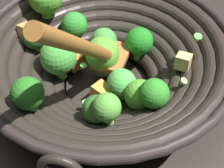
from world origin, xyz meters
TOP-DOWN VIEW (x-y plane):
  - ground_plane at (0.00, 0.00)m, footprint 4.00×4.00m
  - wok at (0.00, -0.00)m, footprint 0.40×0.40m

SIDE VIEW (x-z plane):
  - ground_plane at x=0.00m, z-range 0.00..0.00m
  - wok at x=0.00m, z-range -0.06..0.20m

